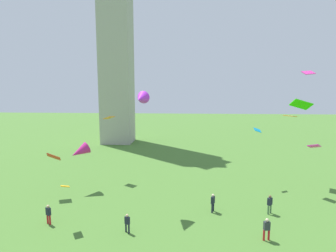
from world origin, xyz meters
The scene contains 16 objects.
monument_obelisk centered at (-14.24, 49.55, 24.45)m, with size 6.25×6.25×48.89m.
person_0 centered at (-11.16, 14.06, 0.97)m, with size 0.51×0.46×1.70m.
person_1 centered at (2.95, 17.28, 0.99)m, with size 0.42×0.52×1.74m.
person_2 centered at (-4.20, 13.17, 0.88)m, with size 0.47×0.42×1.55m.
person_3 centered at (8.11, 17.24, 1.01)m, with size 0.52×0.51×1.78m.
person_4 centered at (6.53, 12.82, 0.99)m, with size 0.54×0.34×1.75m.
kite_flying_0 centered at (15.26, 24.80, 4.84)m, with size 1.95×1.94×0.85m.
kite_flying_1 centered at (8.79, 25.01, 6.61)m, with size 0.89×0.81×0.60m.
kite_flying_2 centered at (-11.46, 21.88, 4.46)m, with size 2.58×2.59×1.97m.
kite_flying_3 centered at (11.85, 23.57, 8.44)m, with size 1.38×1.47×0.16m.
kite_flying_4 centered at (-9.28, 26.13, 7.84)m, with size 1.53×1.36×0.53m.
kite_flying_5 centered at (-3.81, 18.10, 10.50)m, with size 1.43×1.96×1.40m.
kite_flying_6 centered at (-9.41, 13.72, 3.52)m, with size 1.05×1.12×0.44m.
kite_flying_7 centered at (-13.57, 20.09, 4.27)m, with size 1.62×1.02×1.06m.
kite_flying_8 centered at (10.44, 17.62, 10.03)m, with size 1.75×1.03×1.07m.
kite_flying_9 centered at (9.28, 14.00, 12.56)m, with size 0.95×0.72×0.35m.
Camera 1 is at (0.36, -6.32, 11.32)m, focal length 28.28 mm.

